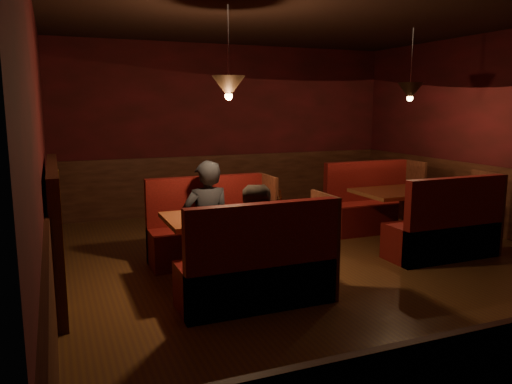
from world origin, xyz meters
name	(u,v)px	position (x,y,z in m)	size (l,w,h in m)	color
room	(307,179)	(-0.28, 0.04, 1.05)	(6.02, 7.02, 2.92)	#4B2D1C
main_table	(231,230)	(-1.20, 0.02, 0.56)	(1.36, 0.82, 0.95)	brown
main_bench_far	(211,234)	(-1.18, 0.79, 0.32)	(1.49, 0.53, 1.02)	#340C09
main_bench_near	(260,273)	(-1.18, -0.76, 0.32)	(1.49, 0.53, 1.02)	#340C09
second_table	(404,204)	(1.49, 0.54, 0.55)	(1.31, 0.84, 0.74)	brown
second_bench_far	(372,208)	(1.52, 1.32, 0.33)	(1.45, 0.54, 1.03)	#340C09
second_bench_near	(447,232)	(1.52, -0.24, 0.33)	(1.45, 0.54, 1.03)	#340C09
diner_a	(207,198)	(-1.27, 0.66, 0.80)	(0.58, 0.38, 1.59)	black
diner_b	(261,226)	(-1.14, -0.66, 0.74)	(0.72, 0.56, 1.49)	#39312B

